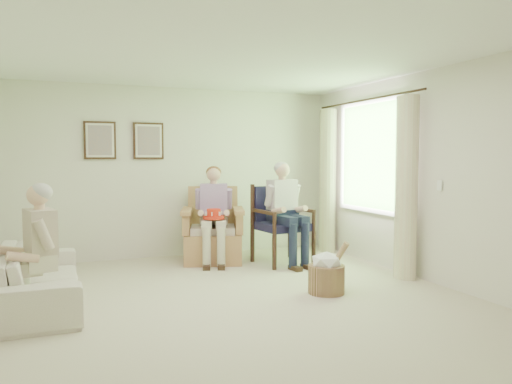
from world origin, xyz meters
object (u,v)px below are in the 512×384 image
at_px(hatbox, 327,273).
at_px(person_sofa, 36,242).
at_px(wood_armchair, 280,221).
at_px(sofa, 38,277).
at_px(person_dark, 285,205).
at_px(wicker_armchair, 212,238).
at_px(person_wicker, 215,207).
at_px(red_hat, 214,215).

bearing_deg(hatbox, person_sofa, 172.84).
relative_size(wood_armchair, sofa, 0.55).
bearing_deg(hatbox, person_dark, 82.30).
distance_m(wicker_armchair, person_wicker, 0.49).
bearing_deg(red_hat, sofa, -153.24).
relative_size(sofa, hatbox, 3.34).
xyz_separation_m(person_dark, person_sofa, (-3.22, -1.18, -0.15)).
height_order(sofa, person_sofa, person_sofa).
xyz_separation_m(wicker_armchair, red_hat, (-0.08, -0.34, 0.38)).
xyz_separation_m(wicker_armchair, sofa, (-2.32, -1.47, -0.05)).
xyz_separation_m(sofa, person_sofa, (-0.00, -0.33, 0.42)).
distance_m(sofa, hatbox, 3.09).
bearing_deg(wicker_armchair, sofa, -130.51).
bearing_deg(person_sofa, red_hat, 108.99).
relative_size(wicker_armchair, person_dark, 0.76).
relative_size(wicker_armchair, sofa, 0.54).
distance_m(sofa, person_dark, 3.38).
height_order(sofa, hatbox, hatbox).
height_order(red_hat, hatbox, red_hat).
height_order(person_wicker, red_hat, person_wicker).
relative_size(wicker_armchair, red_hat, 3.65).
height_order(person_dark, hatbox, person_dark).
height_order(sofa, person_dark, person_dark).
height_order(person_wicker, hatbox, person_wicker).
xyz_separation_m(sofa, hatbox, (3.01, -0.70, -0.06)).
xyz_separation_m(sofa, person_wicker, (2.32, 1.32, 0.52)).
bearing_deg(red_hat, person_wicker, 68.19).
bearing_deg(person_wicker, person_dark, -10.48).
distance_m(wood_armchair, sofa, 3.39).
distance_m(wicker_armchair, wood_armchair, 1.03).
bearing_deg(sofa, wood_armchair, -72.21).
bearing_deg(person_sofa, hatbox, 68.82).
relative_size(person_dark, hatbox, 2.38).
relative_size(wood_armchair, person_dark, 0.77).
bearing_deg(red_hat, hatbox, -67.30).
relative_size(wicker_armchair, wood_armchair, 0.99).
height_order(wicker_armchair, person_wicker, person_wicker).
bearing_deg(wicker_armchair, person_wicker, -72.82).
bearing_deg(hatbox, red_hat, 112.70).
xyz_separation_m(person_wicker, hatbox, (0.69, -2.03, -0.57)).
height_order(person_wicker, person_dark, person_dark).
relative_size(person_wicker, hatbox, 2.27).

